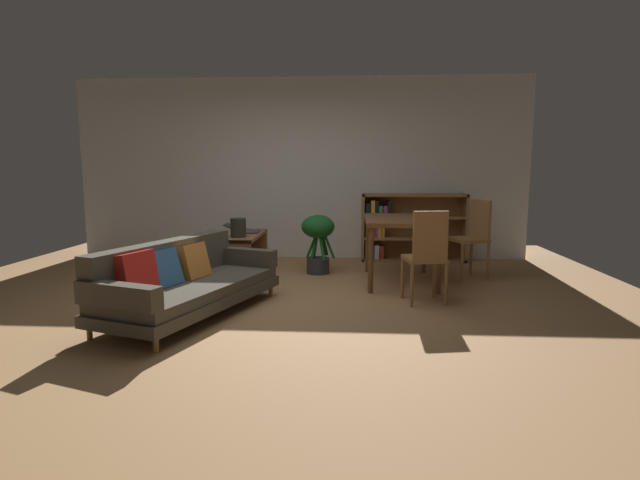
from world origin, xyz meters
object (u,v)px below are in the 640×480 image
Objects in this scene: open_laptop at (244,230)px; bookshelf at (405,227)px; dining_chair_far at (473,234)px; media_console at (246,255)px; desk_speaker at (238,228)px; dining_table at (401,225)px; dining_chair_near at (427,253)px; fabric_couch at (184,281)px; potted_floor_plant at (318,236)px.

bookshelf reaches higher than open_laptop.
dining_chair_far is at bearing -3.90° from open_laptop.
bookshelf is (2.16, 1.17, 0.24)m from media_console.
desk_speaker is 0.19× the size of dining_table.
dining_table is at bearing 100.04° from dining_chair_near.
media_console is 2.55× the size of open_laptop.
fabric_couch is 2.22× the size of dining_chair_near.
media_console is 1.19× the size of dining_chair_far.
fabric_couch is 9.07× the size of desk_speaker.
dining_chair_near is 0.98× the size of dining_chair_far.
open_laptop is 2.62m from dining_chair_near.
open_laptop is at bearing 165.99° from dining_table.
dining_chair_far is (3.06, 1.79, 0.23)m from fabric_couch.
potted_floor_plant reaches higher than open_laptop.
dining_chair_far is (0.92, 0.30, -0.14)m from dining_table.
bookshelf reaches higher than desk_speaker.
desk_speaker is 2.62m from bookshelf.
dining_chair_far is at bearing 30.34° from fabric_couch.
open_laptop is 0.37× the size of dining_table.
fabric_couch is at bearing -128.25° from bookshelf.
dining_chair_far is at bearing 59.38° from dining_chair_near.
potted_floor_plant reaches higher than fabric_couch.
bookshelf is at bearing 120.70° from dining_chair_far.
potted_floor_plant is (1.12, 1.94, 0.17)m from fabric_couch.
dining_chair_near reaches higher than potted_floor_plant.
desk_speaker is at bearing 178.46° from dining_table.
dining_chair_near reaches higher than dining_table.
open_laptop is 2.93m from dining_chair_far.
dining_chair_near is (2.11, -1.29, 0.27)m from media_console.
dining_chair_near reaches higher than media_console.
fabric_couch is at bearing -93.98° from open_laptop.
open_laptop is 1.96× the size of desk_speaker.
media_console is 2.49m from dining_chair_near.
fabric_couch is 2.24m from potted_floor_plant.
open_laptop is 0.99m from potted_floor_plant.
fabric_couch is 2.38m from dining_chair_near.
dining_chair_near is (2.31, 0.52, 0.20)m from fabric_couch.
dining_chair_far is at bearing -4.25° from potted_floor_plant.
fabric_couch is 1.71× the size of dining_table.
dining_chair_far reaches higher than open_laptop.
bookshelf is (-0.71, 1.19, -0.06)m from dining_chair_far.
potted_floor_plant is 1.85m from dining_chair_near.
dining_chair_near is 2.46m from bookshelf.
fabric_couch is at bearing -145.08° from dining_table.
open_laptop is 2.43m from bookshelf.
potted_floor_plant is 1.94m from dining_chair_far.
fabric_couch is at bearing -167.27° from dining_chair_near.
dining_chair_near is at bearing -91.01° from bookshelf.
desk_speaker is at bearing -175.12° from dining_chair_far.
dining_chair_near is at bearing -25.55° from desk_speaker.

